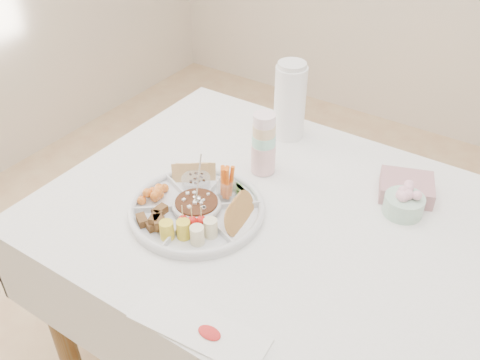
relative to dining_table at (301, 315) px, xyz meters
The scene contains 14 objects.
dining_table is the anchor object (origin of this frame).
party_tray 0.51m from the dining_table, 155.68° to the right, with size 0.38×0.38×0.04m, color white.
bean_dip 0.52m from the dining_table, 155.68° to the right, with size 0.12×0.12×0.04m, color black.
tortillas 0.47m from the dining_table, 145.21° to the right, with size 0.10×0.10×0.06m, color #A37D36, non-canonical shape.
carrot_cucumber 0.51m from the dining_table, behind, with size 0.12×0.12×0.11m, color orange, non-canonical shape.
pita_raisins 0.56m from the dining_table, behind, with size 0.12×0.12×0.06m, color tan, non-canonical shape.
cherries 0.61m from the dining_table, 160.32° to the right, with size 0.12×0.12×0.05m, color orange, non-canonical shape.
granola_chunks 0.59m from the dining_table, 143.39° to the right, with size 0.11×0.11×0.05m, color brown, non-canonical shape.
banana_tomato 0.54m from the dining_table, 132.08° to the right, with size 0.12×0.12×0.10m, color #F1EF90, non-canonical shape.
cup_stack 0.56m from the dining_table, 148.44° to the left, with size 0.08×0.08×0.21m, color silver.
thermos 0.70m from the dining_table, 126.88° to the left, with size 0.11×0.11×0.27m, color white.
flower_bowl 0.50m from the dining_table, 45.56° to the left, with size 0.11×0.11×0.08m, color silver.
napkin_stack 0.52m from the dining_table, 59.13° to the left, with size 0.15×0.13×0.05m, color #B47C83.
placemat 0.59m from the dining_table, 95.62° to the right, with size 0.32×0.11×0.01m, color silver.
Camera 1 is at (0.46, -1.03, 1.74)m, focal length 40.00 mm.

